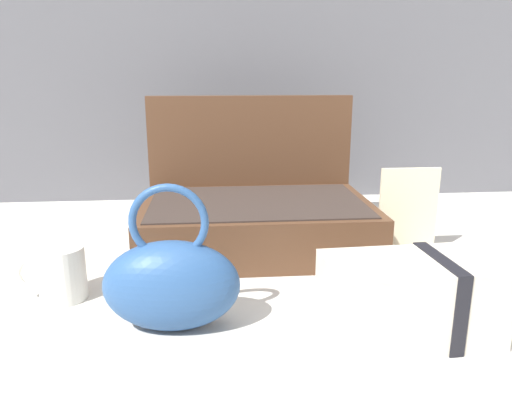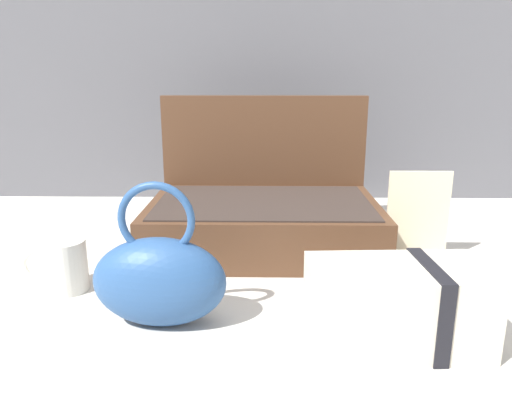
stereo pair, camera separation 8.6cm
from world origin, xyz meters
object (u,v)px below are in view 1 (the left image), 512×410
cream_toiletry_bag (411,298)px  open_suitcase (255,212)px  info_card_left (408,212)px  teal_pouch_handbag (172,283)px  coffee_mug (60,273)px

cream_toiletry_bag → open_suitcase: bearing=114.4°
cream_toiletry_bag → info_card_left: bearing=69.4°
open_suitcase → info_card_left: (0.30, -0.09, 0.02)m
teal_pouch_handbag → cream_toiletry_bag: (0.33, -0.05, -0.02)m
cream_toiletry_bag → info_card_left: info_card_left is taller
open_suitcase → coffee_mug: bearing=-144.5°
teal_pouch_handbag → info_card_left: teal_pouch_handbag is taller
open_suitcase → coffee_mug: size_ratio=4.25×
teal_pouch_handbag → info_card_left: bearing=30.4°
coffee_mug → cream_toiletry_bag: bearing=-17.2°
info_card_left → open_suitcase: bearing=162.9°
open_suitcase → teal_pouch_handbag: 0.39m
open_suitcase → coffee_mug: open_suitcase is taller
cream_toiletry_bag → coffee_mug: cream_toiletry_bag is taller
cream_toiletry_bag → coffee_mug: 0.55m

